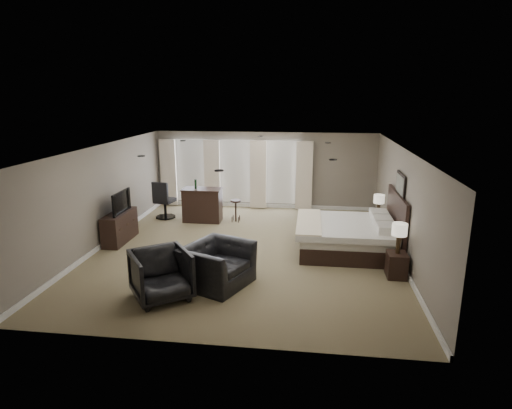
# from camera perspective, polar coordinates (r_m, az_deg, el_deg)

# --- Properties ---
(room) EXTENTS (7.60, 8.60, 2.64)m
(room) POSITION_cam_1_polar(r_m,az_deg,el_deg) (10.54, -1.36, 0.54)
(room) COLOR #7A6D4E
(room) RESTS_ON ground
(window_bay) EXTENTS (5.25, 0.20, 2.30)m
(window_bay) POSITION_cam_1_polar(r_m,az_deg,el_deg) (14.69, -2.79, 4.18)
(window_bay) COLOR silver
(window_bay) RESTS_ON room
(bed) EXTENTS (2.39, 2.28, 1.52)m
(bed) POSITION_cam_1_polar(r_m,az_deg,el_deg) (10.87, 12.45, -2.32)
(bed) COLOR silver
(bed) RESTS_ON ground
(nightstand_near) EXTENTS (0.41, 0.50, 0.54)m
(nightstand_near) POSITION_cam_1_polar(r_m,az_deg,el_deg) (9.81, 18.22, -7.66)
(nightstand_near) COLOR black
(nightstand_near) RESTS_ON ground
(nightstand_far) EXTENTS (0.40, 0.49, 0.54)m
(nightstand_far) POSITION_cam_1_polar(r_m,az_deg,el_deg) (12.50, 15.85, -2.66)
(nightstand_far) COLOR black
(nightstand_far) RESTS_ON ground
(lamp_near) EXTENTS (0.32, 0.32, 0.67)m
(lamp_near) POSITION_cam_1_polar(r_m,az_deg,el_deg) (9.60, 18.51, -4.32)
(lamp_near) COLOR beige
(lamp_near) RESTS_ON nightstand_near
(lamp_far) EXTENTS (0.30, 0.30, 0.61)m
(lamp_far) POSITION_cam_1_polar(r_m,az_deg,el_deg) (12.35, 16.04, -0.12)
(lamp_far) COLOR beige
(lamp_far) RESTS_ON nightstand_far
(wall_art) EXTENTS (0.04, 0.96, 0.56)m
(wall_art) POSITION_cam_1_polar(r_m,az_deg,el_deg) (10.80, 18.67, 2.55)
(wall_art) COLOR slate
(wall_art) RESTS_ON room
(dresser) EXTENTS (0.44, 1.38, 0.80)m
(dresser) POSITION_cam_1_polar(r_m,az_deg,el_deg) (12.00, -17.70, -2.88)
(dresser) COLOR black
(dresser) RESTS_ON ground
(tv) EXTENTS (0.58, 1.01, 0.13)m
(tv) POSITION_cam_1_polar(r_m,az_deg,el_deg) (11.87, -17.87, -0.73)
(tv) COLOR black
(tv) RESTS_ON dresser
(armchair_near) EXTENTS (1.33, 1.57, 1.16)m
(armchair_near) POSITION_cam_1_polar(r_m,az_deg,el_deg) (8.89, -5.24, -7.13)
(armchair_near) COLOR black
(armchair_near) RESTS_ON ground
(armchair_far) EXTENTS (1.41, 1.39, 1.06)m
(armchair_far) POSITION_cam_1_polar(r_m,az_deg,el_deg) (8.50, -12.54, -8.87)
(armchair_far) COLOR black
(armchair_far) RESTS_ON ground
(bar_counter) EXTENTS (1.20, 0.62, 1.05)m
(bar_counter) POSITION_cam_1_polar(r_m,az_deg,el_deg) (13.28, -7.15, -0.05)
(bar_counter) COLOR black
(bar_counter) RESTS_ON ground
(bar_stool_left) EXTENTS (0.43, 0.43, 0.79)m
(bar_stool_left) POSITION_cam_1_polar(r_m,az_deg,el_deg) (13.58, -6.83, -0.26)
(bar_stool_left) COLOR black
(bar_stool_left) RESTS_ON ground
(bar_stool_right) EXTENTS (0.43, 0.43, 0.68)m
(bar_stool_right) POSITION_cam_1_polar(r_m,az_deg,el_deg) (13.21, -2.71, -0.85)
(bar_stool_right) COLOR black
(bar_stool_right) RESTS_ON ground
(desk_chair) EXTENTS (0.72, 0.72, 1.21)m
(desk_chair) POSITION_cam_1_polar(r_m,az_deg,el_deg) (13.82, -12.07, 0.67)
(desk_chair) COLOR black
(desk_chair) RESTS_ON ground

